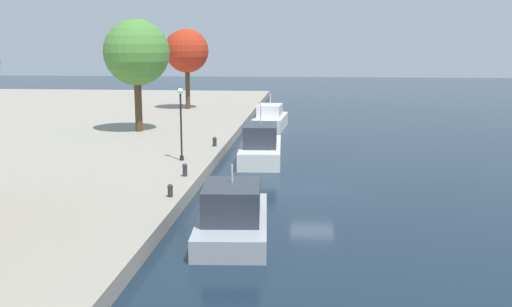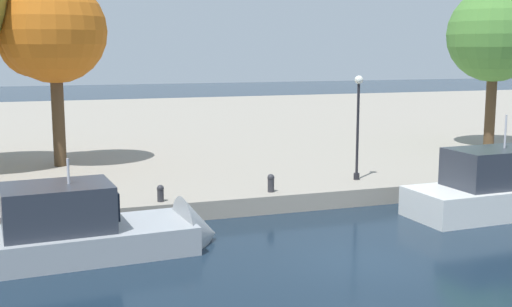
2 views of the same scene
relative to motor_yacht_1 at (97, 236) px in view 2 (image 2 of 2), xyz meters
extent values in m
plane|color=#142333|center=(7.84, -3.61, -0.60)|extent=(220.00, 220.00, 0.00)
cube|color=gray|center=(7.84, 30.46, -0.22)|extent=(120.00, 55.00, 0.75)
cube|color=#9EA3A8|center=(-0.64, -0.05, -0.36)|extent=(7.64, 3.53, 1.40)
cone|color=#9EA3A8|center=(3.48, 0.25, -0.36)|extent=(1.40, 2.93, 2.85)
cube|color=#2D333D|center=(-1.19, -0.09, 1.08)|extent=(3.51, 2.63, 1.48)
cube|color=black|center=(0.11, 0.01, 1.15)|extent=(1.05, 2.31, 0.89)
cylinder|color=silver|center=(-0.82, -0.06, 2.23)|extent=(0.08, 0.08, 0.82)
cube|color=silver|center=(16.32, 0.10, -0.20)|extent=(8.49, 3.20, 1.58)
cube|color=#2D333D|center=(15.69, 0.07, 1.35)|extent=(3.87, 2.43, 1.51)
cylinder|color=silver|center=(16.11, 0.09, 2.78)|extent=(0.08, 0.08, 1.35)
cylinder|color=#2D2D33|center=(2.77, 3.55, 0.38)|extent=(0.26, 0.26, 0.45)
sphere|color=#2D2D33|center=(2.77, 3.55, 0.68)|extent=(0.28, 0.28, 0.28)
cylinder|color=#2D2D33|center=(17.56, 3.64, 0.39)|extent=(0.29, 0.29, 0.47)
sphere|color=#2D2D33|center=(17.56, 3.64, 0.70)|extent=(0.32, 0.32, 0.32)
cylinder|color=#2D2D33|center=(7.45, 3.78, 0.42)|extent=(0.27, 0.27, 0.53)
sphere|color=#2D2D33|center=(7.45, 3.78, 0.76)|extent=(0.30, 0.30, 0.30)
cylinder|color=black|center=(12.06, 4.95, 2.34)|extent=(0.12, 0.12, 4.37)
sphere|color=white|center=(12.06, 4.95, 4.70)|extent=(0.37, 0.37, 0.37)
cylinder|color=black|center=(12.06, 4.95, 0.30)|extent=(0.26, 0.26, 0.30)
cylinder|color=#4C3823|center=(-0.58, 13.09, 2.57)|extent=(0.62, 0.62, 4.84)
sphere|color=#BC6019|center=(-0.58, 13.09, 6.95)|extent=(5.20, 5.20, 5.20)
sphere|color=#BC6019|center=(-0.48, 12.28, 6.56)|extent=(2.79, 2.79, 2.79)
sphere|color=#BC6019|center=(-1.61, 14.06, 6.30)|extent=(3.33, 3.33, 3.33)
cylinder|color=#4C3823|center=(24.42, 11.34, 2.48)|extent=(0.62, 0.62, 4.66)
sphere|color=#4C8438|center=(24.42, 11.34, 6.91)|extent=(5.60, 5.60, 5.60)
sphere|color=#4C8438|center=(25.00, 11.69, 7.43)|extent=(3.87, 3.87, 3.87)
camera|label=1|loc=(-25.98, -3.35, 7.88)|focal=42.14mm
camera|label=2|loc=(-1.77, -21.03, 6.01)|focal=45.52mm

